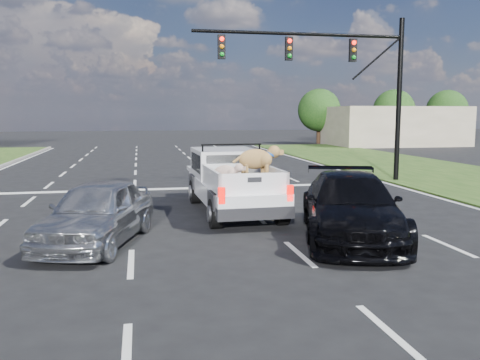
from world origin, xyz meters
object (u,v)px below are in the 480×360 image
at_px(traffic_signal, 348,71).
at_px(pickup_truck, 232,180).
at_px(silver_sedan, 97,212).
at_px(black_coupe, 351,207).

relative_size(traffic_signal, pickup_truck, 1.64).
relative_size(pickup_truck, silver_sedan, 1.29).
bearing_deg(pickup_truck, black_coupe, -62.63).
xyz_separation_m(pickup_truck, black_coupe, (2.15, -3.86, -0.20)).
bearing_deg(black_coupe, traffic_signal, 84.27).
distance_m(traffic_signal, black_coupe, 10.90).
relative_size(silver_sedan, black_coupe, 0.81).
xyz_separation_m(silver_sedan, black_coupe, (5.87, -0.62, 0.03)).
bearing_deg(silver_sedan, black_coupe, 10.68).
relative_size(pickup_truck, black_coupe, 1.05).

